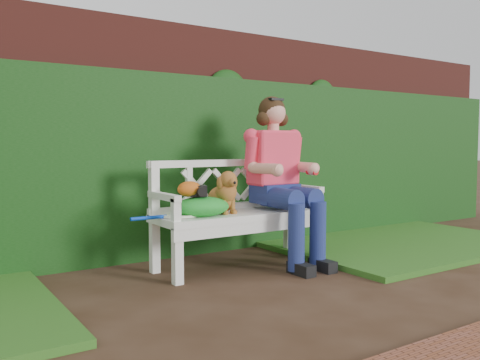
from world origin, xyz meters
TOP-DOWN VIEW (x-y plane):
  - ground at (0.00, 0.00)m, footprint 60.00×60.00m
  - brick_wall at (0.00, 1.90)m, footprint 10.00×0.30m
  - ivy_hedge at (0.00, 1.68)m, footprint 10.00×0.18m
  - grass_right at (2.40, 0.90)m, footprint 2.60×2.00m
  - garden_bench at (0.49, 0.97)m, footprint 1.63×0.76m
  - seated_woman at (0.86, 0.95)m, footprint 0.88×1.01m
  - dog at (0.32, 0.98)m, footprint 0.32×0.38m
  - tennis_racket at (-0.11, 0.95)m, footprint 0.65×0.40m
  - green_bag at (0.08, 0.91)m, footprint 0.52×0.44m
  - camera_item at (0.05, 0.92)m, footprint 0.16×0.13m
  - baseball_glove at (-0.02, 0.93)m, footprint 0.24×0.21m

SIDE VIEW (x-z plane):
  - ground at x=0.00m, z-range 0.00..0.00m
  - grass_right at x=2.40m, z-range 0.00..0.05m
  - garden_bench at x=0.49m, z-range 0.00..0.48m
  - tennis_racket at x=-0.11m, z-range 0.48..0.51m
  - green_bag at x=0.08m, z-range 0.48..0.64m
  - dog at x=0.32m, z-range 0.48..0.84m
  - camera_item at x=0.05m, z-range 0.64..0.73m
  - baseball_glove at x=-0.02m, z-range 0.64..0.76m
  - seated_woman at x=0.86m, z-range 0.00..1.50m
  - ivy_hedge at x=0.00m, z-range 0.00..1.70m
  - brick_wall at x=0.00m, z-range 0.00..2.20m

